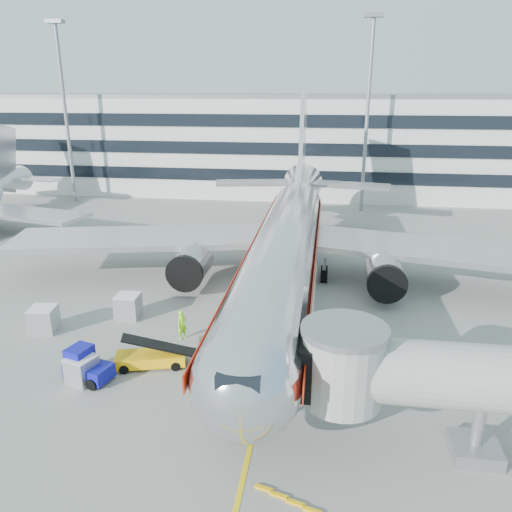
# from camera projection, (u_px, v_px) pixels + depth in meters

# --- Properties ---
(ground) EXTENTS (180.00, 180.00, 0.00)m
(ground) POSITION_uv_depth(u_px,v_px,m) (271.00, 354.00, 32.39)
(ground) COLOR gray
(ground) RESTS_ON ground
(lead_in_line) EXTENTS (0.25, 70.00, 0.01)m
(lead_in_line) POSITION_uv_depth(u_px,v_px,m) (285.00, 295.00, 41.77)
(lead_in_line) COLOR yellow
(lead_in_line) RESTS_ON ground
(main_jet) EXTENTS (50.95, 48.70, 16.06)m
(main_jet) POSITION_uv_depth(u_px,v_px,m) (287.00, 241.00, 42.04)
(main_jet) COLOR silver
(main_jet) RESTS_ON ground
(terminal) EXTENTS (150.00, 24.25, 15.60)m
(terminal) POSITION_uv_depth(u_px,v_px,m) (311.00, 142.00, 84.29)
(terminal) COLOR silver
(terminal) RESTS_ON ground
(light_mast_west) EXTENTS (2.40, 1.20, 25.45)m
(light_mast_west) POSITION_uv_depth(u_px,v_px,m) (64.00, 100.00, 71.79)
(light_mast_west) COLOR gray
(light_mast_west) RESTS_ON ground
(light_mast_centre) EXTENTS (2.40, 1.20, 25.45)m
(light_mast_centre) POSITION_uv_depth(u_px,v_px,m) (368.00, 101.00, 65.99)
(light_mast_centre) COLOR gray
(light_mast_centre) RESTS_ON ground
(belt_loader) EXTENTS (4.59, 2.57, 2.14)m
(belt_loader) POSITION_uv_depth(u_px,v_px,m) (151.00, 357.00, 30.86)
(belt_loader) COLOR #FAB70A
(belt_loader) RESTS_ON ground
(baggage_tug) EXTENTS (3.02, 2.34, 2.02)m
(baggage_tug) POSITION_uv_depth(u_px,v_px,m) (86.00, 366.00, 29.37)
(baggage_tug) COLOR #0D1099
(baggage_tug) RESTS_ON ground
(cargo_container_left) EXTENTS (1.94, 1.94, 1.83)m
(cargo_container_left) POSITION_uv_depth(u_px,v_px,m) (44.00, 319.00, 35.21)
(cargo_container_left) COLOR #B2B4B9
(cargo_container_left) RESTS_ON ground
(cargo_container_right) EXTENTS (1.78, 1.78, 1.81)m
(cargo_container_right) POSITION_uv_depth(u_px,v_px,m) (128.00, 306.00, 37.40)
(cargo_container_right) COLOR #B2B4B9
(cargo_container_right) RESTS_ON ground
(cargo_container_front) EXTENTS (1.92, 1.92, 1.60)m
(cargo_container_front) POSITION_uv_depth(u_px,v_px,m) (82.00, 369.00, 29.19)
(cargo_container_front) COLOR #B2B4B9
(cargo_container_front) RESTS_ON ground
(ramp_worker) EXTENTS (0.85, 0.90, 2.06)m
(ramp_worker) POSITION_uv_depth(u_px,v_px,m) (182.00, 325.00, 34.15)
(ramp_worker) COLOR #8CFF1A
(ramp_worker) RESTS_ON ground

